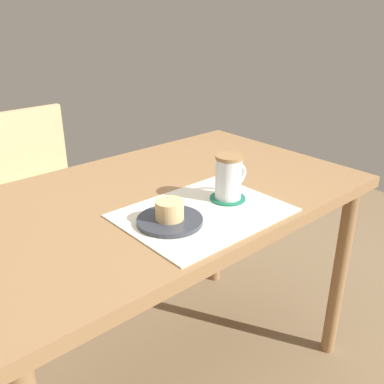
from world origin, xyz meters
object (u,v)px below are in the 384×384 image
at_px(dining_table, 161,217).
at_px(coffee_mug, 229,177).
at_px(wooden_chair, 40,201).
at_px(pastry_plate, 170,221).
at_px(pastry, 170,210).

distance_m(dining_table, coffee_mug, 0.26).
height_order(wooden_chair, pastry_plate, wooden_chair).
height_order(wooden_chair, pastry, wooden_chair).
relative_size(dining_table, pastry, 17.05).
height_order(dining_table, wooden_chair, wooden_chair).
relative_size(wooden_chair, pastry_plate, 4.98).
bearing_deg(pastry, wooden_chair, 88.78).
bearing_deg(wooden_chair, dining_table, 96.07).
height_order(pastry_plate, coffee_mug, coffee_mug).
relative_size(dining_table, wooden_chair, 1.46).
bearing_deg(coffee_mug, pastry, -178.99).
bearing_deg(pastry_plate, pastry, 45.00).
bearing_deg(dining_table, coffee_mug, -57.49).
distance_m(dining_table, pastry_plate, 0.23).
distance_m(wooden_chair, pastry_plate, 0.96).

